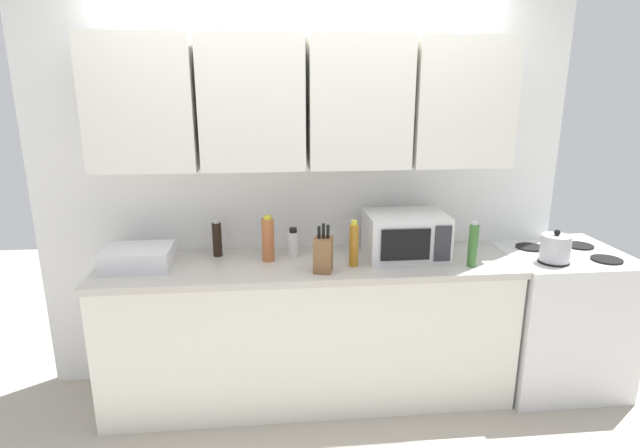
{
  "coord_description": "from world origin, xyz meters",
  "views": [
    {
      "loc": [
        -0.21,
        -3.13,
        1.91
      ],
      "look_at": [
        0.07,
        -0.25,
        1.12
      ],
      "focal_mm": 28.0,
      "sensor_mm": 36.0,
      "label": 1
    }
  ],
  "objects_px": {
    "bottle_spice_jar": "(268,239)",
    "bottle_soy_dark": "(217,239)",
    "bottle_white_jar": "(293,243)",
    "bottle_amber_vinegar": "(354,245)",
    "dish_rack": "(138,258)",
    "bottle_green_oil": "(473,245)",
    "microwave": "(405,236)",
    "stove_range": "(558,319)",
    "knife_block": "(323,254)",
    "kettle": "(555,248)"
  },
  "relations": [
    {
      "from": "stove_range",
      "to": "dish_rack",
      "type": "relative_size",
      "value": 2.4
    },
    {
      "from": "knife_block",
      "to": "bottle_amber_vinegar",
      "type": "height_order",
      "value": "knife_block"
    },
    {
      "from": "bottle_soy_dark",
      "to": "dish_rack",
      "type": "bearing_deg",
      "value": -159.05
    },
    {
      "from": "bottle_green_oil",
      "to": "microwave",
      "type": "bearing_deg",
      "value": 150.94
    },
    {
      "from": "microwave",
      "to": "bottle_soy_dark",
      "type": "height_order",
      "value": "microwave"
    },
    {
      "from": "stove_range",
      "to": "knife_block",
      "type": "xyz_separation_m",
      "value": [
        -1.56,
        -0.15,
        0.55
      ]
    },
    {
      "from": "microwave",
      "to": "bottle_white_jar",
      "type": "distance_m",
      "value": 0.69
    },
    {
      "from": "bottle_green_oil",
      "to": "bottle_white_jar",
      "type": "height_order",
      "value": "bottle_green_oil"
    },
    {
      "from": "dish_rack",
      "to": "bottle_amber_vinegar",
      "type": "bearing_deg",
      "value": -4.46
    },
    {
      "from": "bottle_white_jar",
      "to": "bottle_amber_vinegar",
      "type": "bearing_deg",
      "value": -32.05
    },
    {
      "from": "bottle_white_jar",
      "to": "bottle_amber_vinegar",
      "type": "xyz_separation_m",
      "value": [
        0.34,
        -0.21,
        0.05
      ]
    },
    {
      "from": "bottle_amber_vinegar",
      "to": "bottle_soy_dark",
      "type": "height_order",
      "value": "bottle_amber_vinegar"
    },
    {
      "from": "kettle",
      "to": "bottle_white_jar",
      "type": "distance_m",
      "value": 1.57
    },
    {
      "from": "bottle_green_oil",
      "to": "stove_range",
      "type": "bearing_deg",
      "value": 12.54
    },
    {
      "from": "bottle_spice_jar",
      "to": "bottle_amber_vinegar",
      "type": "distance_m",
      "value": 0.52
    },
    {
      "from": "stove_range",
      "to": "bottle_green_oil",
      "type": "distance_m",
      "value": 0.91
    },
    {
      "from": "dish_rack",
      "to": "bottle_green_oil",
      "type": "distance_m",
      "value": 1.95
    },
    {
      "from": "kettle",
      "to": "bottle_spice_jar",
      "type": "distance_m",
      "value": 1.72
    },
    {
      "from": "bottle_white_jar",
      "to": "knife_block",
      "type": "bearing_deg",
      "value": -61.46
    },
    {
      "from": "microwave",
      "to": "dish_rack",
      "type": "xyz_separation_m",
      "value": [
        -1.59,
        -0.02,
        -0.08
      ]
    },
    {
      "from": "bottle_spice_jar",
      "to": "bottle_amber_vinegar",
      "type": "xyz_separation_m",
      "value": [
        0.5,
        -0.14,
        -0.0
      ]
    },
    {
      "from": "knife_block",
      "to": "bottle_white_jar",
      "type": "bearing_deg",
      "value": 118.54
    },
    {
      "from": "knife_block",
      "to": "bottle_amber_vinegar",
      "type": "xyz_separation_m",
      "value": [
        0.19,
        0.07,
        0.03
      ]
    },
    {
      "from": "bottle_spice_jar",
      "to": "dish_rack",
      "type": "bearing_deg",
      "value": -176.62
    },
    {
      "from": "kettle",
      "to": "bottle_soy_dark",
      "type": "height_order",
      "value": "bottle_soy_dark"
    },
    {
      "from": "stove_range",
      "to": "bottle_soy_dark",
      "type": "relative_size",
      "value": 3.92
    },
    {
      "from": "kettle",
      "to": "dish_rack",
      "type": "xyz_separation_m",
      "value": [
        -2.45,
        0.16,
        -0.03
      ]
    },
    {
      "from": "kettle",
      "to": "knife_block",
      "type": "bearing_deg",
      "value": -179.58
    },
    {
      "from": "knife_block",
      "to": "bottle_spice_jar",
      "type": "distance_m",
      "value": 0.38
    },
    {
      "from": "knife_block",
      "to": "bottle_spice_jar",
      "type": "relative_size",
      "value": 1.01
    },
    {
      "from": "kettle",
      "to": "bottle_spice_jar",
      "type": "relative_size",
      "value": 0.69
    },
    {
      "from": "kettle",
      "to": "bottle_green_oil",
      "type": "bearing_deg",
      "value": -178.6
    },
    {
      "from": "stove_range",
      "to": "bottle_white_jar",
      "type": "relative_size",
      "value": 5.04
    },
    {
      "from": "bottle_spice_jar",
      "to": "bottle_amber_vinegar",
      "type": "height_order",
      "value": "bottle_spice_jar"
    },
    {
      "from": "stove_range",
      "to": "bottle_amber_vinegar",
      "type": "bearing_deg",
      "value": -176.78
    },
    {
      "from": "bottle_green_oil",
      "to": "bottle_amber_vinegar",
      "type": "relative_size",
      "value": 0.98
    },
    {
      "from": "stove_range",
      "to": "bottle_spice_jar",
      "type": "bearing_deg",
      "value": 178.03
    },
    {
      "from": "stove_range",
      "to": "bottle_amber_vinegar",
      "type": "relative_size",
      "value": 3.29
    },
    {
      "from": "bottle_green_oil",
      "to": "bottle_soy_dark",
      "type": "distance_m",
      "value": 1.54
    },
    {
      "from": "bottle_spice_jar",
      "to": "stove_range",
      "type": "bearing_deg",
      "value": -1.97
    },
    {
      "from": "microwave",
      "to": "bottle_amber_vinegar",
      "type": "bearing_deg",
      "value": -160.64
    },
    {
      "from": "bottle_white_jar",
      "to": "bottle_spice_jar",
      "type": "relative_size",
      "value": 0.64
    },
    {
      "from": "bottle_soy_dark",
      "to": "microwave",
      "type": "bearing_deg",
      "value": -7.2
    },
    {
      "from": "bottle_spice_jar",
      "to": "bottle_soy_dark",
      "type": "bearing_deg",
      "value": 158.67
    },
    {
      "from": "stove_range",
      "to": "knife_block",
      "type": "bearing_deg",
      "value": -174.5
    },
    {
      "from": "bottle_amber_vinegar",
      "to": "microwave",
      "type": "bearing_deg",
      "value": 19.36
    },
    {
      "from": "microwave",
      "to": "bottle_green_oil",
      "type": "relative_size",
      "value": 1.77
    },
    {
      "from": "microwave",
      "to": "dish_rack",
      "type": "relative_size",
      "value": 1.26
    },
    {
      "from": "knife_block",
      "to": "bottle_soy_dark",
      "type": "xyz_separation_m",
      "value": [
        -0.63,
        0.34,
        0.01
      ]
    },
    {
      "from": "dish_rack",
      "to": "bottle_green_oil",
      "type": "height_order",
      "value": "bottle_green_oil"
    }
  ]
}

